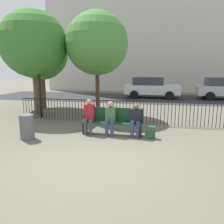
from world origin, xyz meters
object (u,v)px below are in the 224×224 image
Objects in this scene: seated_person_2 at (136,118)px; backpack at (150,132)px; seated_person_0 at (89,115)px; parked_car_0 at (151,87)px; park_bench at (112,120)px; trash_bin at (27,127)px; seated_person_1 at (110,116)px; tree_2 at (34,44)px; tree_0 at (40,53)px; lamp_post at (38,58)px; tree_1 at (97,44)px.

seated_person_2 reaches higher than backpack.
seated_person_0 is 2.15m from backpack.
seated_person_2 is 10.33m from parked_car_0.
park_bench is 2.82m from trash_bin.
tree_2 reaches higher than seated_person_1.
parked_car_0 reaches higher than seated_person_1.
tree_0 is at bearing 144.28° from backpack.
backpack is at bearing -23.08° from lamp_post.
seated_person_1 is at bearing -41.94° from tree_0.
tree_0 is 1.13× the size of lamp_post.
seated_person_2 is at bearing -9.54° from park_bench.
backpack is 0.09× the size of parked_car_0.
park_bench is 0.43× the size of tree_1.
park_bench is 0.44× the size of tree_0.
tree_2 reaches higher than seated_person_2.
seated_person_1 is 1.46× the size of trash_bin.
tree_1 is at bearing 12.10° from tree_2.
seated_person_2 is 4.76m from tree_1.
seated_person_1 is 2.73m from trash_bin.
seated_person_1 is 0.28× the size of lamp_post.
tree_1 reaches higher than tree_0.
trash_bin is at bearing -68.51° from lamp_post.
tree_0 is 6.48m from trash_bin.
park_bench is 10.25m from parked_car_0.
seated_person_0 is at bearing 27.47° from trash_bin.
park_bench is 2.60× the size of trash_bin.
trash_bin is at bearing -107.76° from parked_car_0.
tree_1 is (-0.57, 3.20, 2.72)m from seated_person_0.
seated_person_0 is at bearing -79.92° from tree_1.
tree_0 reaches higher than seated_person_2.
backpack is 0.08× the size of tree_0.
backpack is at bearing 12.32° from trash_bin.
backpack is 0.50× the size of trash_bin.
tree_0 reaches higher than seated_person_0.
seated_person_1 is 2.94× the size of backpack.
tree_1 reaches higher than lamp_post.
seated_person_2 is at bearing -91.06° from parked_car_0.
seated_person_0 is 0.25× the size of tree_2.
tree_1 is at bearing 124.22° from seated_person_2.
tree_1 is 2.76m from lamp_post.
backpack is at bearing -3.55° from seated_person_1.
seated_person_2 is at bearing -24.41° from lamp_post.
lamp_post is at bearing 150.88° from seated_person_1.
backpack is (1.35, -0.08, -0.46)m from seated_person_1.
parked_car_0 reaches higher than trash_bin.
seated_person_1 is (-0.05, -0.13, 0.15)m from park_bench.
tree_1 is (3.62, -1.24, 0.26)m from tree_0.
parked_car_0 is 11.83m from trash_bin.
seated_person_1 is at bearing -29.12° from lamp_post.
seated_person_1 is 4.75m from lamp_post.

